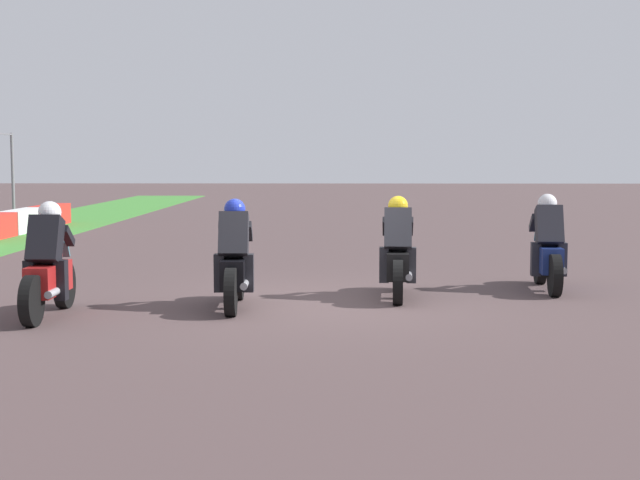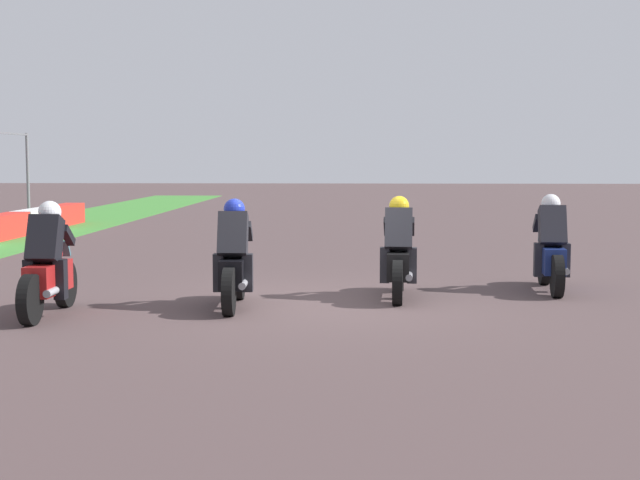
{
  "view_description": "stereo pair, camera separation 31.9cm",
  "coord_description": "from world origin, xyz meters",
  "px_view_note": "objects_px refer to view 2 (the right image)",
  "views": [
    {
      "loc": [
        -12.84,
        -0.2,
        2.08
      ],
      "look_at": [
        0.06,
        0.02,
        0.9
      ],
      "focal_mm": 50.84,
      "sensor_mm": 36.0,
      "label": 1
    },
    {
      "loc": [
        -12.83,
        -0.52,
        2.08
      ],
      "look_at": [
        0.06,
        0.02,
        0.9
      ],
      "focal_mm": 50.84,
      "sensor_mm": 36.0,
      "label": 2
    }
  ],
  "objects_px": {
    "rider_lane_a": "(551,251)",
    "rider_lane_d": "(48,269)",
    "rider_lane_c": "(234,263)",
    "rider_lane_b": "(399,256)"
  },
  "relations": [
    {
      "from": "rider_lane_c",
      "to": "rider_lane_d",
      "type": "relative_size",
      "value": 1.0
    },
    {
      "from": "rider_lane_a",
      "to": "rider_lane_b",
      "type": "relative_size",
      "value": 1.0
    },
    {
      "from": "rider_lane_a",
      "to": "rider_lane_b",
      "type": "height_order",
      "value": "same"
    },
    {
      "from": "rider_lane_a",
      "to": "rider_lane_d",
      "type": "xyz_separation_m",
      "value": [
        -2.53,
        7.07,
        0.0
      ]
    },
    {
      "from": "rider_lane_a",
      "to": "rider_lane_d",
      "type": "height_order",
      "value": "same"
    },
    {
      "from": "rider_lane_d",
      "to": "rider_lane_a",
      "type": "bearing_deg",
      "value": -70.83
    },
    {
      "from": "rider_lane_c",
      "to": "rider_lane_d",
      "type": "distance_m",
      "value": 2.47
    },
    {
      "from": "rider_lane_b",
      "to": "rider_lane_d",
      "type": "distance_m",
      "value": 4.98
    },
    {
      "from": "rider_lane_b",
      "to": "rider_lane_d",
      "type": "height_order",
      "value": "same"
    },
    {
      "from": "rider_lane_a",
      "to": "rider_lane_c",
      "type": "distance_m",
      "value": 5.04
    }
  ]
}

